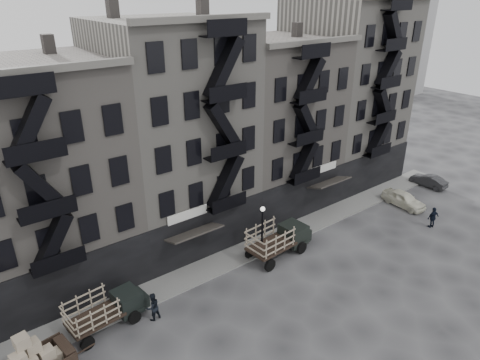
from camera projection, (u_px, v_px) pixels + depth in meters
ground at (253, 288)px, 29.45m from camera, size 140.00×140.00×0.00m
sidewalk at (221, 262)px, 32.14m from camera, size 55.00×2.50×0.15m
building_midwest at (41, 179)px, 27.93m from camera, size 10.00×11.35×16.20m
building_center at (174, 135)px, 33.06m from camera, size 10.00×11.35×18.20m
building_mideast at (271, 124)px, 39.02m from camera, size 10.00×11.35×16.20m
building_east at (344, 93)px, 43.95m from camera, size 10.00×11.35×19.20m
lamp_post at (262, 225)px, 31.85m from camera, size 0.36×0.36×4.28m
stake_truck_west at (105, 308)px, 25.62m from camera, size 5.05×2.46×2.45m
stake_truck_east at (279, 237)px, 32.52m from camera, size 5.69×2.62×2.79m
car_east at (404, 199)px, 40.27m from camera, size 1.89×4.27×1.43m
car_far at (429, 181)px, 44.37m from camera, size 1.50×3.76×1.22m
pedestrian_mid at (153, 307)px, 26.34m from camera, size 0.97×0.79×1.89m
policeman at (433, 217)px, 36.57m from camera, size 1.20×0.75×1.90m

